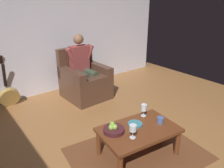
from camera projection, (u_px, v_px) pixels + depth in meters
ground_plane at (140, 165)px, 2.65m from camera, size 6.73×6.73×0.00m
wall_back at (39, 27)px, 4.21m from camera, size 6.01×0.06×2.71m
rug at (137, 154)px, 2.84m from camera, size 1.80×1.41×0.01m
armchair at (84, 81)px, 4.36m from camera, size 0.79×0.85×0.97m
person_seated at (83, 65)px, 4.26m from camera, size 0.62×0.57×1.24m
coffee_table at (139, 132)px, 2.72m from camera, size 1.03×0.73×0.38m
guitar at (9, 95)px, 4.03m from camera, size 0.35×0.29×0.93m
wine_glass_near at (133, 129)px, 2.48m from camera, size 0.08×0.08×0.17m
wine_glass_far at (144, 108)px, 2.94m from camera, size 0.08×0.08×0.17m
fruit_bowl at (114, 129)px, 2.62m from camera, size 0.26×0.26×0.11m
decorative_dish at (135, 124)px, 2.77m from camera, size 0.18×0.18×0.02m
candle_jar at (160, 120)px, 2.81m from camera, size 0.09×0.09×0.08m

